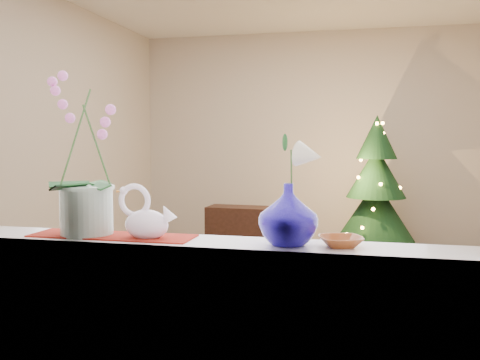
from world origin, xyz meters
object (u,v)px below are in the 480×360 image
(orchid_pot, at_px, (85,153))
(side_table, at_px, (239,229))
(paperweight, at_px, (279,235))
(amber_dish, at_px, (341,242))
(swan, at_px, (147,213))
(xmas_tree, at_px, (376,186))
(blue_vase, at_px, (288,210))

(orchid_pot, distance_m, side_table, 4.16)
(paperweight, relative_size, amber_dish, 0.56)
(swan, relative_size, amber_dish, 1.79)
(swan, relative_size, paperweight, 3.21)
(orchid_pot, xyz_separation_m, side_table, (-0.30, 4.02, -1.00))
(swan, bearing_deg, xmas_tree, 70.41)
(orchid_pot, relative_size, amber_dish, 4.97)
(orchid_pot, relative_size, swan, 2.78)
(amber_dish, height_order, xmas_tree, xmas_tree)
(side_table, bearing_deg, blue_vase, -71.30)
(xmas_tree, height_order, side_table, xmas_tree)
(xmas_tree, bearing_deg, paperweight, -95.90)
(amber_dish, bearing_deg, blue_vase, -177.41)
(orchid_pot, xyz_separation_m, amber_dish, (1.06, -0.01, -0.33))
(orchid_pot, bearing_deg, side_table, 94.24)
(swan, height_order, paperweight, swan)
(swan, distance_m, xmas_tree, 4.32)
(xmas_tree, bearing_deg, swan, -103.19)
(swan, bearing_deg, blue_vase, -5.78)
(swan, xyz_separation_m, paperweight, (0.55, -0.01, -0.07))
(blue_vase, relative_size, side_table, 0.38)
(swan, relative_size, blue_vase, 0.91)
(blue_vase, height_order, amber_dish, blue_vase)
(swan, bearing_deg, paperweight, -7.48)
(blue_vase, distance_m, xmas_tree, 4.22)
(blue_vase, xyz_separation_m, side_table, (-1.16, 4.04, -0.79))
(side_table, bearing_deg, swan, -79.19)
(blue_vase, xyz_separation_m, xmas_tree, (0.40, 4.19, -0.26))
(amber_dish, bearing_deg, orchid_pot, 179.72)
(amber_dish, distance_m, side_table, 4.31)
(xmas_tree, bearing_deg, side_table, -174.44)
(swan, distance_m, side_table, 4.16)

